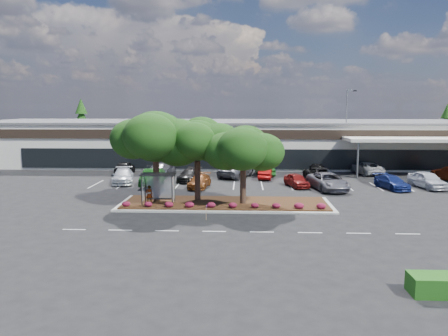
{
  "coord_description": "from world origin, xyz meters",
  "views": [
    {
      "loc": [
        -0.41,
        -32.4,
        8.29
      ],
      "look_at": [
        -2.31,
        8.27,
        2.6
      ],
      "focal_mm": 35.0,
      "sensor_mm": 36.0,
      "label": 1
    }
  ],
  "objects_px": {
    "light_pole": "(346,134)",
    "car_0": "(123,176)",
    "survey_stake": "(206,210)",
    "car_1": "(152,177)"
  },
  "relations": [
    {
      "from": "survey_stake",
      "to": "light_pole",
      "type": "bearing_deg",
      "value": 58.78
    },
    {
      "from": "car_0",
      "to": "light_pole",
      "type": "bearing_deg",
      "value": 10.21
    },
    {
      "from": "light_pole",
      "to": "car_1",
      "type": "bearing_deg",
      "value": -151.53
    },
    {
      "from": "light_pole",
      "to": "car_1",
      "type": "relative_size",
      "value": 2.03
    },
    {
      "from": "light_pole",
      "to": "car_0",
      "type": "xyz_separation_m",
      "value": [
        -26.74,
        -11.29,
        -3.95
      ]
    },
    {
      "from": "light_pole",
      "to": "car_0",
      "type": "distance_m",
      "value": 29.29
    },
    {
      "from": "light_pole",
      "to": "car_0",
      "type": "bearing_deg",
      "value": -157.11
    },
    {
      "from": "survey_stake",
      "to": "car_1",
      "type": "xyz_separation_m",
      "value": [
        -7.02,
        14.13,
        0.14
      ]
    },
    {
      "from": "light_pole",
      "to": "car_1",
      "type": "xyz_separation_m",
      "value": [
        -23.22,
        -12.59,
        -3.87
      ]
    },
    {
      "from": "survey_stake",
      "to": "car_1",
      "type": "distance_m",
      "value": 15.78
    }
  ]
}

